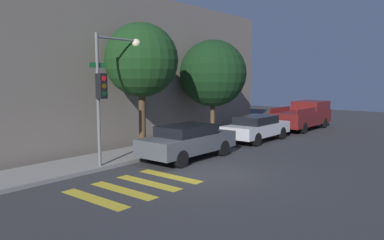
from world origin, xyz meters
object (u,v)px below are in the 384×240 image
Objects in this scene: sedan_near_corner at (188,141)px; pickup_truck at (303,115)px; traffic_light_pole at (109,78)px; tree_near_corner at (141,60)px; tree_midblock at (213,73)px; sedan_middle at (257,127)px.

pickup_truck is at bearing 0.00° from sedan_near_corner.
traffic_light_pole is 1.10× the size of sedan_near_corner.
traffic_light_pole is at bearing -159.33° from tree_near_corner.
tree_midblock reaches higher than traffic_light_pole.
tree_near_corner is (2.48, 0.94, 0.76)m from traffic_light_pole.
sedan_near_corner is 5.96m from tree_midblock.
traffic_light_pole is at bearing -173.09° from tree_midblock.
sedan_near_corner is at bearing -77.83° from tree_near_corner.
pickup_truck is 12.94m from tree_near_corner.
traffic_light_pole is 7.79m from tree_midblock.
pickup_truck reaches higher than sedan_middle.
tree_midblock is at bearing 162.75° from pickup_truck.
traffic_light_pole is 4.11m from sedan_near_corner.
tree_midblock reaches higher than sedan_near_corner.
traffic_light_pole is at bearing 175.11° from pickup_truck.
traffic_light_pole is 15.08m from pickup_truck.
tree_near_corner is at bearing 20.67° from traffic_light_pole.
sedan_middle is (8.65, -1.27, -2.59)m from traffic_light_pole.
traffic_light_pole is 0.89× the size of pickup_truck.
traffic_light_pole reaches higher than pickup_truck.
sedan_middle is 7.36m from tree_near_corner.
traffic_light_pole is 1.11× the size of sedan_middle.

